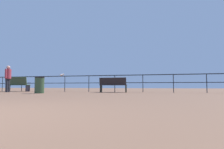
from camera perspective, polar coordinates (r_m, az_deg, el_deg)
The scene contains 6 objects.
pier_railing at distance 11.04m, azimuth 0.92°, elevation -1.66°, with size 24.79×0.05×1.08m.
bench_far_left at distance 13.81m, azimuth -28.82°, elevation -2.61°, with size 1.75×0.59×1.00m.
bench_near_left at distance 10.38m, azimuth 0.34°, elevation -3.13°, with size 1.63×0.60×0.88m.
person_by_bench at distance 12.61m, azimuth -31.02°, elevation -0.67°, with size 0.32×0.53×1.65m.
seagull_on_rail at distance 12.51m, azimuth -16.17°, elevation -0.08°, with size 0.29×0.31×0.17m.
trash_bin at distance 9.92m, azimuth -22.75°, elevation -3.22°, with size 0.50×0.50×0.86m.
Camera 1 is at (2.58, -1.37, 0.38)m, focal length 27.79 mm.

